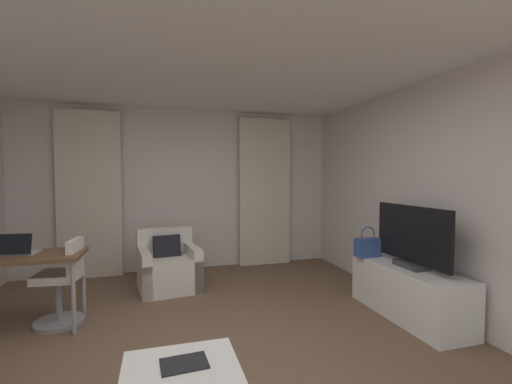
{
  "coord_description": "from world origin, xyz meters",
  "views": [
    {
      "loc": [
        -0.39,
        -2.65,
        1.54
      ],
      "look_at": [
        0.72,
        1.19,
        1.34
      ],
      "focal_mm": 23.8,
      "sensor_mm": 36.0,
      "label": 1
    }
  ],
  "objects_px": {
    "laptop": "(18,250)",
    "tv_console": "(408,292)",
    "armchair": "(168,268)",
    "desk": "(16,263)",
    "handbag_primary": "(368,247)",
    "magazine_open": "(184,363)",
    "desk_chair": "(63,286)",
    "tv_flatscreen": "(412,238)"
  },
  "relations": [
    {
      "from": "armchair",
      "to": "magazine_open",
      "type": "bearing_deg",
      "value": -89.64
    },
    {
      "from": "desk",
      "to": "desk_chair",
      "type": "xyz_separation_m",
      "value": [
        0.39,
        0.06,
        -0.29
      ]
    },
    {
      "from": "tv_console",
      "to": "laptop",
      "type": "bearing_deg",
      "value": 168.01
    },
    {
      "from": "armchair",
      "to": "laptop",
      "type": "relative_size",
      "value": 2.46
    },
    {
      "from": "desk",
      "to": "magazine_open",
      "type": "distance_m",
      "value": 2.33
    },
    {
      "from": "tv_console",
      "to": "handbag_primary",
      "type": "distance_m",
      "value": 0.67
    },
    {
      "from": "desk",
      "to": "laptop",
      "type": "bearing_deg",
      "value": 74.27
    },
    {
      "from": "laptop",
      "to": "handbag_primary",
      "type": "distance_m",
      "value": 3.79
    },
    {
      "from": "desk",
      "to": "magazine_open",
      "type": "bearing_deg",
      "value": -49.86
    },
    {
      "from": "desk_chair",
      "to": "handbag_primary",
      "type": "distance_m",
      "value": 3.42
    },
    {
      "from": "tv_flatscreen",
      "to": "desk_chair",
      "type": "bearing_deg",
      "value": 165.93
    },
    {
      "from": "desk",
      "to": "tv_console",
      "type": "relative_size",
      "value": 0.87
    },
    {
      "from": "armchair",
      "to": "handbag_primary",
      "type": "height_order",
      "value": "handbag_primary"
    },
    {
      "from": "laptop",
      "to": "magazine_open",
      "type": "relative_size",
      "value": 1.2
    },
    {
      "from": "laptop",
      "to": "magazine_open",
      "type": "height_order",
      "value": "laptop"
    },
    {
      "from": "magazine_open",
      "to": "desk",
      "type": "bearing_deg",
      "value": 130.14
    },
    {
      "from": "tv_console",
      "to": "tv_flatscreen",
      "type": "xyz_separation_m",
      "value": [
        0.0,
        -0.04,
        0.59
      ]
    },
    {
      "from": "desk_chair",
      "to": "tv_console",
      "type": "height_order",
      "value": "desk_chair"
    },
    {
      "from": "magazine_open",
      "to": "tv_console",
      "type": "relative_size",
      "value": 0.21
    },
    {
      "from": "armchair",
      "to": "desk",
      "type": "height_order",
      "value": "armchair"
    },
    {
      "from": "laptop",
      "to": "tv_console",
      "type": "distance_m",
      "value": 4.06
    },
    {
      "from": "tv_console",
      "to": "tv_flatscreen",
      "type": "height_order",
      "value": "tv_flatscreen"
    },
    {
      "from": "laptop",
      "to": "tv_console",
      "type": "height_order",
      "value": "laptop"
    },
    {
      "from": "laptop",
      "to": "tv_console",
      "type": "xyz_separation_m",
      "value": [
        3.93,
        -0.84,
        -0.52
      ]
    },
    {
      "from": "desk",
      "to": "laptop",
      "type": "xyz_separation_m",
      "value": [
        0.01,
        0.04,
        0.12
      ]
    },
    {
      "from": "magazine_open",
      "to": "handbag_primary",
      "type": "bearing_deg",
      "value": 32.95
    },
    {
      "from": "armchair",
      "to": "magazine_open",
      "type": "height_order",
      "value": "armchair"
    },
    {
      "from": "desk_chair",
      "to": "tv_console",
      "type": "distance_m",
      "value": 3.66
    },
    {
      "from": "tv_flatscreen",
      "to": "handbag_primary",
      "type": "xyz_separation_m",
      "value": [
        -0.16,
        0.55,
        -0.19
      ]
    },
    {
      "from": "armchair",
      "to": "desk_chair",
      "type": "bearing_deg",
      "value": -142.45
    },
    {
      "from": "armchair",
      "to": "handbag_primary",
      "type": "distance_m",
      "value": 2.62
    },
    {
      "from": "desk",
      "to": "magazine_open",
      "type": "xyz_separation_m",
      "value": [
        1.49,
        -1.77,
        -0.28
      ]
    },
    {
      "from": "armchair",
      "to": "desk",
      "type": "relative_size",
      "value": 0.72
    },
    {
      "from": "desk_chair",
      "to": "laptop",
      "type": "relative_size",
      "value": 2.5
    },
    {
      "from": "desk_chair",
      "to": "desk",
      "type": "bearing_deg",
      "value": -171.7
    },
    {
      "from": "laptop",
      "to": "tv_console",
      "type": "bearing_deg",
      "value": -11.99
    },
    {
      "from": "desk",
      "to": "tv_flatscreen",
      "type": "bearing_deg",
      "value": -11.93
    },
    {
      "from": "tv_console",
      "to": "handbag_primary",
      "type": "relative_size",
      "value": 3.77
    },
    {
      "from": "tv_flatscreen",
      "to": "magazine_open",
      "type": "bearing_deg",
      "value": -159.15
    },
    {
      "from": "laptop",
      "to": "magazine_open",
      "type": "bearing_deg",
      "value": -50.67
    },
    {
      "from": "magazine_open",
      "to": "armchair",
      "type": "bearing_deg",
      "value": 90.36
    },
    {
      "from": "handbag_primary",
      "to": "laptop",
      "type": "bearing_deg",
      "value": 175.18
    }
  ]
}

